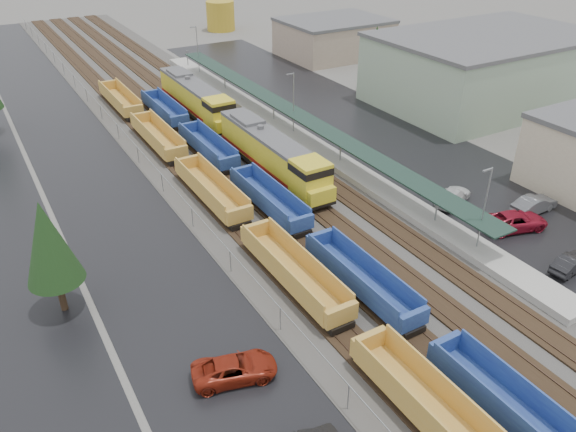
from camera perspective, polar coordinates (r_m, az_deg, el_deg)
name	(u,v)px	position (r m, az deg, el deg)	size (l,w,h in m)	color
ballast_strip	(192,125)	(75.09, -9.77, 9.11)	(20.00, 160.00, 0.08)	#302D2B
trackbed	(192,124)	(75.04, -9.78, 9.19)	(14.60, 160.00, 0.22)	black
west_parking_lot	(73,148)	(71.70, -20.98, 6.43)	(10.00, 160.00, 0.02)	black
east_commuter_lot	(355,122)	(75.48, 6.84, 9.42)	(16.00, 100.00, 0.02)	black
station_platform	(293,131)	(70.23, 0.55, 8.65)	(3.00, 80.00, 8.00)	#9E9B93
chainlink_fence	(121,131)	(70.61, -16.62, 8.25)	(0.08, 160.04, 2.02)	gray
industrial_buildings	(486,78)	(83.73, 19.45, 13.11)	(32.52, 75.30, 9.50)	#BEAE91
tree_west_near	(48,243)	(41.60, -23.20, -2.49)	(3.96, 3.96, 9.00)	#332316
tree_east	(375,51)	(84.92, 8.88, 16.22)	(4.40, 4.40, 10.00)	#332316
locomotive_lead	(273,155)	(59.37, -1.49, 6.26)	(3.12, 20.56, 4.65)	black
locomotive_trail	(197,99)	(77.21, -9.25, 11.67)	(3.12, 20.56, 4.65)	black
well_string_yellow	(247,226)	(49.10, -4.14, -1.06)	(2.63, 91.86, 2.33)	gold
well_string_blue	(310,235)	(47.91, 2.24, -1.94)	(2.49, 85.25, 2.21)	navy
storage_tank	(221,16)	(128.89, -6.87, 19.54)	(6.01, 6.01, 6.01)	#B39223
parked_car_west_c	(235,369)	(36.44, -5.45, -15.19)	(5.36, 2.47, 1.49)	maroon
parked_car_east_a	(571,263)	(50.52, 26.81, -4.30)	(4.22, 1.47, 1.39)	black
parked_car_east_b	(515,221)	(54.47, 22.09, -0.45)	(5.88, 2.71, 1.63)	maroon
parked_car_east_c	(453,196)	(57.00, 16.40, 1.95)	(5.16, 2.10, 1.50)	silver
parked_car_east_e	(534,205)	(57.98, 23.72, 1.07)	(4.93, 1.72, 1.62)	#535558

